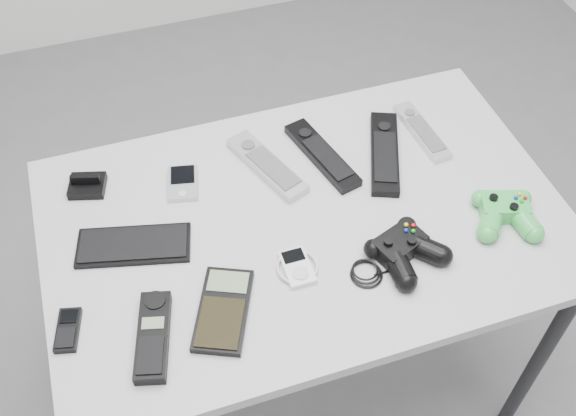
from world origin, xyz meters
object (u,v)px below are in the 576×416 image
object	(u,v)px
cordless_handset	(153,336)
calculator	(223,310)
remote_black_a	(322,154)
remote_silver_b	(422,131)
desk	(305,236)
mobile_phone	(68,330)
controller_green	(506,211)
pda_keyboard	(134,245)
remote_black_b	(385,152)
pda	(183,183)
remote_silver_a	(267,165)
controller_black	(405,249)
mp3_player	(297,267)

from	to	relation	value
cordless_handset	calculator	world-z (taller)	cordless_handset
remote_black_a	remote_silver_b	world-z (taller)	remote_black_a
remote_black_a	remote_silver_b	distance (m)	0.25
desk	cordless_handset	distance (m)	0.40
mobile_phone	controller_green	size ratio (longest dim) A/B	0.62
desk	calculator	world-z (taller)	calculator
pda_keyboard	remote_black_b	bearing A→B (deg)	21.62
remote_black_b	mobile_phone	xyz separation A→B (m)	(-0.72, -0.23, -0.00)
pda	remote_silver_a	world-z (taller)	remote_silver_a
desk	controller_black	world-z (taller)	controller_black
mp3_player	pda_keyboard	bearing A→B (deg)	152.47
calculator	remote_black_b	bearing A→B (deg)	56.32
pda_keyboard	mobile_phone	distance (m)	0.21
remote_silver_a	mp3_player	world-z (taller)	remote_silver_a
mp3_player	controller_black	xyz separation A→B (m)	(0.21, -0.03, 0.02)
remote_silver_a	mobile_phone	distance (m)	0.54
pda	remote_black_a	distance (m)	0.31
pda_keyboard	pda	xyz separation A→B (m)	(0.13, 0.13, 0.00)
pda_keyboard	cordless_handset	bearing A→B (deg)	-76.67
pda	mobile_phone	distance (m)	0.40
remote_black_b	cordless_handset	xyz separation A→B (m)	(-0.58, -0.30, 0.00)
remote_silver_b	controller_green	bearing A→B (deg)	-84.04
desk	controller_green	bearing A→B (deg)	-18.53
pda	cordless_handset	distance (m)	0.38
remote_black_b	cordless_handset	world-z (taller)	cordless_handset
remote_black_b	mobile_phone	world-z (taller)	remote_black_b
pda_keyboard	remote_silver_a	xyz separation A→B (m)	(0.32, 0.12, 0.01)
remote_black_a	pda_keyboard	bearing A→B (deg)	-179.04
mp3_player	mobile_phone	bearing A→B (deg)	-179.62
desk	controller_green	world-z (taller)	controller_green
pda_keyboard	controller_green	size ratio (longest dim) A/B	1.57
remote_silver_a	controller_green	xyz separation A→B (m)	(0.42, -0.29, 0.01)
remote_black_b	mobile_phone	bearing A→B (deg)	-139.65
desk	remote_black_a	world-z (taller)	remote_black_a
mp3_player	controller_black	size ratio (longest dim) A/B	0.37
remote_silver_a	calculator	world-z (taller)	remote_silver_a
remote_silver_a	remote_black_a	bearing A→B (deg)	-24.12
remote_silver_a	remote_black_a	xyz separation A→B (m)	(0.13, -0.01, -0.00)
remote_silver_a	calculator	size ratio (longest dim) A/B	1.26
remote_silver_a	calculator	xyz separation A→B (m)	(-0.18, -0.33, -0.00)
remote_black_a	controller_black	xyz separation A→B (m)	(0.06, -0.30, 0.01)
remote_black_b	calculator	world-z (taller)	remote_black_b
mobile_phone	controller_black	world-z (taller)	controller_black
mp3_player	controller_green	distance (m)	0.45
pda_keyboard	controller_green	distance (m)	0.76
calculator	controller_green	distance (m)	0.61
remote_black_b	controller_black	world-z (taller)	controller_black
pda	cordless_handset	bearing A→B (deg)	-98.30
pda	mp3_player	size ratio (longest dim) A/B	1.12
pda_keyboard	cordless_handset	world-z (taller)	cordless_handset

